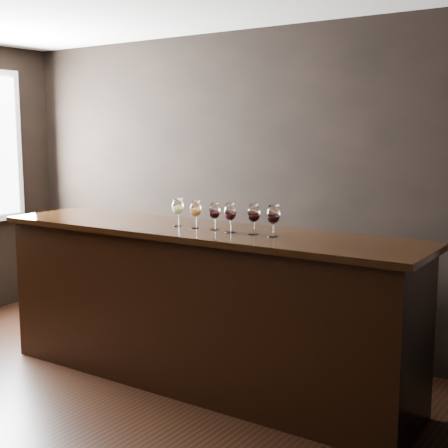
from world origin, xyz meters
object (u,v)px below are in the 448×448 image
Objects in this scene: bar_counter at (200,309)px; glass_amber at (196,210)px; back_bar_shelf at (169,277)px; glass_red_a at (215,212)px; glass_white at (178,207)px; glass_red_c at (254,214)px; glass_red_d at (273,215)px; glass_red_b at (230,213)px.

glass_amber is (-0.03, -0.01, 0.76)m from bar_counter.
back_bar_shelf is (-1.08, 0.92, -0.07)m from bar_counter.
back_bar_shelf is 1.73m from glass_red_a.
bar_counter is 15.51× the size of glass_white.
glass_red_c is at bearing -30.64° from back_bar_shelf.
back_bar_shelf is 1.54m from glass_white.
back_bar_shelf is 12.82× the size of glass_red_d.
glass_red_d is at bearing -28.38° from back_bar_shelf.
back_bar_shelf is at bearing 145.48° from glass_red_b.
glass_white is at bearing 178.84° from glass_red_b.
glass_red_a is (0.16, 0.02, -0.00)m from glass_amber.
glass_white is at bearing -46.43° from back_bar_shelf.
glass_white reaches higher than glass_red_a.
glass_red_c is at bearing -1.93° from glass_red_a.
glass_white is 0.48m from glass_red_b.
glass_white and glass_red_c have the same top height.
bar_counter is 1.18× the size of back_bar_shelf.
bar_counter reaches higher than back_bar_shelf.
bar_counter is 0.82m from glass_red_b.
glass_amber is (0.16, 0.01, -0.01)m from glass_white.
glass_red_c reaches higher than glass_red_b.
bar_counter is at bearing 175.47° from glass_red_b.
glass_red_b is 0.18m from glass_red_c.
back_bar_shelf is at bearing 151.62° from glass_red_d.
glass_red_d is at bearing 0.54° from glass_white.
back_bar_shelf is 1.99m from glass_red_c.
glass_amber is 0.96× the size of glass_red_c.
bar_counter is 0.77m from glass_red_a.
glass_white reaches higher than glass_red_b.
back_bar_shelf is at bearing 138.02° from bar_counter.
bar_counter is 1.00m from glass_red_d.
bar_counter is 15.09× the size of glass_red_d.
glass_red_d reaches higher than glass_amber.
glass_red_c reaches higher than glass_amber.
back_bar_shelf is 14.26× the size of glass_red_a.
glass_red_b is at bearing -177.07° from glass_red_d.
glass_red_d reaches higher than glass_white.
glass_red_c is at bearing -1.56° from bar_counter.
glass_amber is 0.66m from glass_red_d.
back_bar_shelf is 13.19× the size of glass_red_c.
glass_amber is at bearing 2.14° from glass_white.
glass_red_b reaches higher than back_bar_shelf.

